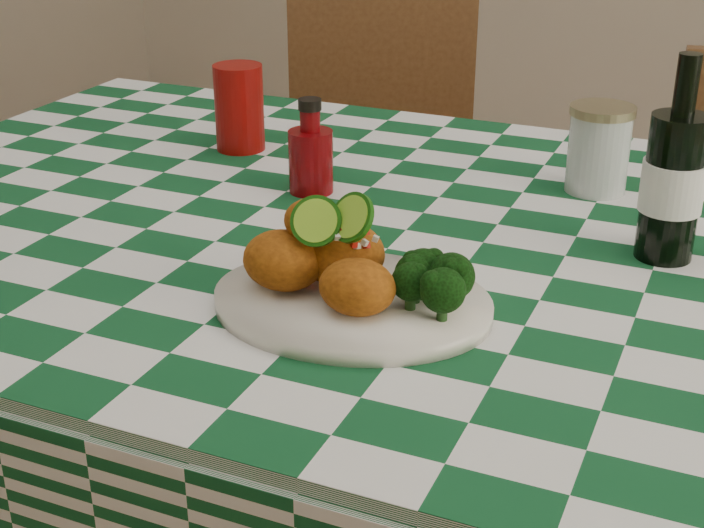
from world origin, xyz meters
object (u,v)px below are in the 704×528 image
at_px(dining_table, 400,480).
at_px(mason_jar, 599,149).
at_px(wooden_chair_left, 382,225).
at_px(beer_bottle, 676,160).
at_px(fried_chicken_pile, 340,247).
at_px(plate, 352,303).
at_px(red_tumbler, 239,108).
at_px(ketchup_bottle, 311,146).

height_order(dining_table, mason_jar, mason_jar).
bearing_deg(wooden_chair_left, beer_bottle, -71.45).
bearing_deg(wooden_chair_left, dining_table, -89.89).
relative_size(fried_chicken_pile, mason_jar, 1.37).
height_order(plate, mason_jar, mason_jar).
bearing_deg(red_tumbler, wooden_chair_left, 87.02).
relative_size(mason_jar, beer_bottle, 0.50).
distance_m(dining_table, fried_chicken_pile, 0.52).
bearing_deg(dining_table, red_tumbler, 149.57).
relative_size(dining_table, ketchup_bottle, 12.45).
bearing_deg(beer_bottle, mason_jar, 120.98).
distance_m(dining_table, ketchup_bottle, 0.50).
distance_m(fried_chicken_pile, wooden_chair_left, 1.13).
relative_size(plate, fried_chicken_pile, 1.79).
bearing_deg(plate, dining_table, 96.41).
bearing_deg(dining_table, wooden_chair_left, 113.65).
bearing_deg(fried_chicken_pile, plate, 0.00).
xyz_separation_m(beer_bottle, wooden_chair_left, (-0.64, 0.71, -0.45)).
bearing_deg(wooden_chair_left, fried_chicken_pile, -94.38).
xyz_separation_m(fried_chicken_pile, red_tumbler, (-0.37, 0.45, -0.00)).
height_order(dining_table, beer_bottle, beer_bottle).
relative_size(ketchup_bottle, wooden_chair_left, 0.15).
relative_size(plate, wooden_chair_left, 0.33).
height_order(fried_chicken_pile, mason_jar, fried_chicken_pile).
distance_m(plate, beer_bottle, 0.42).
bearing_deg(wooden_chair_left, ketchup_bottle, -100.35).
xyz_separation_m(fried_chicken_pile, wooden_chair_left, (-0.35, 0.99, -0.40)).
height_order(beer_bottle, wooden_chair_left, beer_bottle).
xyz_separation_m(red_tumbler, ketchup_bottle, (0.19, -0.13, -0.00)).
distance_m(fried_chicken_pile, mason_jar, 0.51).
xyz_separation_m(ketchup_bottle, wooden_chair_left, (-0.16, 0.68, -0.40)).
height_order(fried_chicken_pile, red_tumbler, red_tumbler).
height_order(dining_table, red_tumbler, red_tumbler).
bearing_deg(dining_table, mason_jar, 51.41).
xyz_separation_m(fried_chicken_pile, ketchup_bottle, (-0.19, 0.31, -0.01)).
bearing_deg(red_tumbler, ketchup_bottle, -35.09).
bearing_deg(red_tumbler, plate, -49.10).
xyz_separation_m(dining_table, beer_bottle, (0.31, 0.04, 0.52)).
bearing_deg(ketchup_bottle, fried_chicken_pile, -59.40).
relative_size(plate, red_tumbler, 2.24).
xyz_separation_m(mason_jar, beer_bottle, (0.12, -0.20, 0.06)).
xyz_separation_m(fried_chicken_pile, beer_bottle, (0.30, 0.28, 0.05)).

